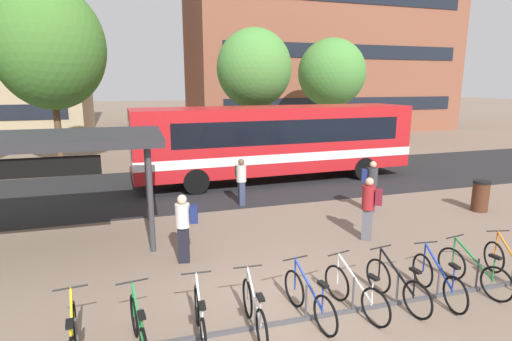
{
  "coord_description": "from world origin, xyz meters",
  "views": [
    {
      "loc": [
        -2.66,
        -6.25,
        4.15
      ],
      "look_at": [
        0.69,
        4.34,
        1.76
      ],
      "focal_mm": 28.3,
      "sensor_mm": 36.0,
      "label": 1
    }
  ],
  "objects_px": {
    "parked_bicycle_white_2": "(200,320)",
    "transit_shelter": "(23,143)",
    "parked_bicycle_blue_7": "(438,281)",
    "street_tree_2": "(50,47)",
    "parked_bicycle_silver_3": "(254,312)",
    "parked_bicycle_white_5": "(355,293)",
    "parked_bicycle_yellow_0": "(73,339)",
    "commuter_navy_pack_0": "(185,224)",
    "parked_bicycle_green_1": "(139,330)",
    "parked_bicycle_green_8": "(473,272)",
    "city_bus": "(274,140)",
    "commuter_navy_pack_2": "(371,183)",
    "street_tree_0": "(332,73)",
    "parked_bicycle_blue_4": "(309,300)",
    "street_tree_1": "(254,69)",
    "trash_bin": "(480,196)",
    "commuter_maroon_pack_1": "(369,204)",
    "parked_bicycle_black_6": "(397,286)",
    "commuter_olive_pack_3": "(241,178)",
    "parked_bicycle_orange_9": "(510,266)"
  },
  "relations": [
    {
      "from": "street_tree_0",
      "to": "parked_bicycle_green_1",
      "type": "bearing_deg",
      "value": -124.98
    },
    {
      "from": "parked_bicycle_silver_3",
      "to": "commuter_olive_pack_3",
      "type": "height_order",
      "value": "commuter_olive_pack_3"
    },
    {
      "from": "transit_shelter",
      "to": "commuter_navy_pack_2",
      "type": "distance_m",
      "value": 10.14
    },
    {
      "from": "parked_bicycle_white_2",
      "to": "parked_bicycle_blue_4",
      "type": "relative_size",
      "value": 1.01
    },
    {
      "from": "city_bus",
      "to": "parked_bicycle_green_8",
      "type": "distance_m",
      "value": 10.4
    },
    {
      "from": "parked_bicycle_silver_3",
      "to": "parked_bicycle_white_5",
      "type": "xyz_separation_m",
      "value": [
        1.96,
        0.04,
        0.0
      ]
    },
    {
      "from": "parked_bicycle_green_1",
      "to": "commuter_navy_pack_0",
      "type": "xyz_separation_m",
      "value": [
        1.15,
        3.11,
        0.58
      ]
    },
    {
      "from": "parked_bicycle_blue_7",
      "to": "parked_bicycle_green_1",
      "type": "bearing_deg",
      "value": 95.46
    },
    {
      "from": "parked_bicycle_blue_4",
      "to": "parked_bicycle_green_8",
      "type": "relative_size",
      "value": 1.0
    },
    {
      "from": "parked_bicycle_white_2",
      "to": "commuter_navy_pack_2",
      "type": "distance_m",
      "value": 8.39
    },
    {
      "from": "parked_bicycle_white_2",
      "to": "street_tree_1",
      "type": "bearing_deg",
      "value": -16.48
    },
    {
      "from": "parked_bicycle_white_2",
      "to": "street_tree_0",
      "type": "distance_m",
      "value": 22.83
    },
    {
      "from": "street_tree_2",
      "to": "city_bus",
      "type": "bearing_deg",
      "value": -32.29
    },
    {
      "from": "parked_bicycle_silver_3",
      "to": "parked_bicycle_white_5",
      "type": "relative_size",
      "value": 1.02
    },
    {
      "from": "commuter_navy_pack_0",
      "to": "commuter_navy_pack_2",
      "type": "xyz_separation_m",
      "value": [
        6.37,
        2.07,
        0.02
      ]
    },
    {
      "from": "parked_bicycle_black_6",
      "to": "street_tree_1",
      "type": "relative_size",
      "value": 0.24
    },
    {
      "from": "parked_bicycle_yellow_0",
      "to": "parked_bicycle_white_5",
      "type": "distance_m",
      "value": 4.79
    },
    {
      "from": "parked_bicycle_black_6",
      "to": "commuter_olive_pack_3",
      "type": "distance_m",
      "value": 7.27
    },
    {
      "from": "commuter_navy_pack_2",
      "to": "commuter_maroon_pack_1",
      "type": "bearing_deg",
      "value": -94.97
    },
    {
      "from": "parked_bicycle_green_8",
      "to": "city_bus",
      "type": "bearing_deg",
      "value": -5.07
    },
    {
      "from": "parked_bicycle_green_1",
      "to": "commuter_navy_pack_0",
      "type": "bearing_deg",
      "value": -27.54
    },
    {
      "from": "parked_bicycle_green_8",
      "to": "street_tree_1",
      "type": "bearing_deg",
      "value": -9.04
    },
    {
      "from": "commuter_navy_pack_0",
      "to": "street_tree_2",
      "type": "bearing_deg",
      "value": -60.64
    },
    {
      "from": "parked_bicycle_blue_7",
      "to": "commuter_navy_pack_2",
      "type": "bearing_deg",
      "value": -13.45
    },
    {
      "from": "parked_bicycle_green_1",
      "to": "parked_bicycle_white_2",
      "type": "bearing_deg",
      "value": -97.64
    },
    {
      "from": "parked_bicycle_yellow_0",
      "to": "commuter_navy_pack_0",
      "type": "xyz_separation_m",
      "value": [
        2.1,
        3.03,
        0.58
      ]
    },
    {
      "from": "parked_bicycle_blue_4",
      "to": "commuter_navy_pack_0",
      "type": "bearing_deg",
      "value": 22.11
    },
    {
      "from": "parked_bicycle_yellow_0",
      "to": "street_tree_2",
      "type": "distance_m",
      "value": 17.17
    },
    {
      "from": "street_tree_1",
      "to": "street_tree_2",
      "type": "distance_m",
      "value": 10.14
    },
    {
      "from": "parked_bicycle_blue_7",
      "to": "parked_bicycle_green_8",
      "type": "xyz_separation_m",
      "value": [
        0.96,
        0.09,
        0.0
      ]
    },
    {
      "from": "parked_bicycle_blue_7",
      "to": "trash_bin",
      "type": "bearing_deg",
      "value": -45.96
    },
    {
      "from": "commuter_olive_pack_3",
      "to": "parked_bicycle_blue_7",
      "type": "bearing_deg",
      "value": 15.65
    },
    {
      "from": "parked_bicycle_white_2",
      "to": "parked_bicycle_blue_4",
      "type": "bearing_deg",
      "value": -84.89
    },
    {
      "from": "parked_bicycle_silver_3",
      "to": "parked_bicycle_blue_4",
      "type": "xyz_separation_m",
      "value": [
        1.05,
        0.08,
        0.0
      ]
    },
    {
      "from": "parked_bicycle_white_2",
      "to": "commuter_navy_pack_0",
      "type": "relative_size",
      "value": 1.04
    },
    {
      "from": "parked_bicycle_silver_3",
      "to": "parked_bicycle_green_8",
      "type": "relative_size",
      "value": 1.01
    },
    {
      "from": "parked_bicycle_yellow_0",
      "to": "transit_shelter",
      "type": "xyz_separation_m",
      "value": [
        -1.52,
        5.19,
        2.33
      ]
    },
    {
      "from": "parked_bicycle_yellow_0",
      "to": "transit_shelter",
      "type": "height_order",
      "value": "transit_shelter"
    },
    {
      "from": "commuter_navy_pack_2",
      "to": "transit_shelter",
      "type": "bearing_deg",
      "value": -151.47
    },
    {
      "from": "parked_bicycle_green_8",
      "to": "parked_bicycle_orange_9",
      "type": "bearing_deg",
      "value": -99.05
    },
    {
      "from": "parked_bicycle_blue_7",
      "to": "street_tree_2",
      "type": "height_order",
      "value": "street_tree_2"
    },
    {
      "from": "parked_bicycle_white_5",
      "to": "street_tree_1",
      "type": "relative_size",
      "value": 0.24
    },
    {
      "from": "parked_bicycle_yellow_0",
      "to": "commuter_maroon_pack_1",
      "type": "distance_m",
      "value": 7.62
    },
    {
      "from": "parked_bicycle_white_2",
      "to": "trash_bin",
      "type": "height_order",
      "value": "trash_bin"
    },
    {
      "from": "parked_bicycle_blue_4",
      "to": "parked_bicycle_green_8",
      "type": "height_order",
      "value": "same"
    },
    {
      "from": "parked_bicycle_white_2",
      "to": "commuter_navy_pack_2",
      "type": "bearing_deg",
      "value": -47.77
    },
    {
      "from": "parked_bicycle_white_2",
      "to": "transit_shelter",
      "type": "relative_size",
      "value": 0.25
    },
    {
      "from": "parked_bicycle_white_2",
      "to": "parked_bicycle_blue_7",
      "type": "relative_size",
      "value": 1.0
    },
    {
      "from": "parked_bicycle_blue_4",
      "to": "trash_bin",
      "type": "bearing_deg",
      "value": -71.16
    },
    {
      "from": "street_tree_1",
      "to": "parked_bicycle_green_8",
      "type": "bearing_deg",
      "value": -90.69
    }
  ]
}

